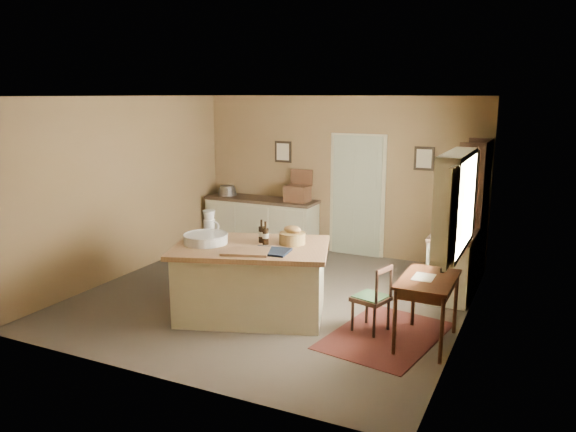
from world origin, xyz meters
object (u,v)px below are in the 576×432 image
at_px(desk_chair, 371,299).
at_px(shelving_unit, 476,212).
at_px(right_cabinet, 452,264).
at_px(writing_desk, 428,286).
at_px(sideboard, 262,221).
at_px(work_island, 251,278).

distance_m(desk_chair, shelving_unit, 2.67).
bearing_deg(right_cabinet, writing_desk, -89.99).
bearing_deg(right_cabinet, sideboard, 162.39).
bearing_deg(desk_chair, work_island, -157.30).
bearing_deg(sideboard, shelving_unit, -4.12).
bearing_deg(work_island, right_cabinet, 20.58).
relative_size(writing_desk, shelving_unit, 0.45).
height_order(sideboard, shelving_unit, shelving_unit).
bearing_deg(writing_desk, sideboard, 141.80).
bearing_deg(work_island, desk_chair, -12.21).
distance_m(work_island, right_cabinet, 2.79).
relative_size(right_cabinet, shelving_unit, 0.48).
relative_size(sideboard, writing_desk, 2.21).
xyz_separation_m(work_island, desk_chair, (1.50, 0.18, -0.08)).
xyz_separation_m(writing_desk, right_cabinet, (-0.00, 1.66, -0.21)).
distance_m(work_island, shelving_unit, 3.55).
distance_m(work_island, writing_desk, 2.17).
bearing_deg(work_island, shelving_unit, 29.86).
relative_size(sideboard, shelving_unit, 0.99).
distance_m(writing_desk, desk_chair, 0.72).
height_order(sideboard, right_cabinet, sideboard).
xyz_separation_m(sideboard, right_cabinet, (3.54, -1.12, -0.02)).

